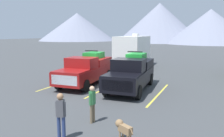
# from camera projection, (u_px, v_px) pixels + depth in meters

# --- Properties ---
(ground_plane) EXTENTS (240.00, 240.00, 0.00)m
(ground_plane) POSITION_uv_depth(u_px,v_px,m) (111.00, 86.00, 15.62)
(ground_plane) COLOR #3F4244
(pickup_truck_a) EXTENTS (2.61, 5.85, 2.41)m
(pickup_truck_a) POSITION_uv_depth(u_px,v_px,m) (87.00, 69.00, 16.03)
(pickup_truck_a) COLOR maroon
(pickup_truck_a) RESTS_ON ground
(pickup_truck_b) EXTENTS (2.59, 5.80, 2.47)m
(pickup_truck_b) POSITION_uv_depth(u_px,v_px,m) (132.00, 72.00, 14.48)
(pickup_truck_b) COLOR black
(pickup_truck_b) RESTS_ON ground
(lot_stripe_a) EXTENTS (0.12, 5.50, 0.01)m
(lot_stripe_a) POSITION_uv_depth(u_px,v_px,m) (63.00, 83.00, 16.43)
(lot_stripe_a) COLOR gold
(lot_stripe_a) RESTS_ON ground
(lot_stripe_b) EXTENTS (0.12, 5.50, 0.01)m
(lot_stripe_b) POSITION_uv_depth(u_px,v_px,m) (106.00, 88.00, 14.92)
(lot_stripe_b) COLOR gold
(lot_stripe_b) RESTS_ON ground
(lot_stripe_c) EXTENTS (0.12, 5.50, 0.01)m
(lot_stripe_c) POSITION_uv_depth(u_px,v_px,m) (159.00, 94.00, 13.41)
(lot_stripe_c) COLOR gold
(lot_stripe_c) RESTS_ON ground
(camper_trailer_a) EXTENTS (3.04, 7.70, 3.68)m
(camper_trailer_a) POSITION_uv_depth(u_px,v_px,m) (133.00, 50.00, 23.91)
(camper_trailer_a) COLOR white
(camper_trailer_a) RESTS_ON ground
(person_a) EXTENTS (0.21, 0.34, 1.56)m
(person_a) POSITION_uv_depth(u_px,v_px,m) (92.00, 102.00, 8.99)
(person_a) COLOR #726047
(person_a) RESTS_ON ground
(person_b) EXTENTS (0.36, 0.26, 1.67)m
(person_b) POSITION_uv_depth(u_px,v_px,m) (61.00, 113.00, 7.50)
(person_b) COLOR navy
(person_b) RESTS_ON ground
(dog) EXTENTS (0.76, 0.49, 0.74)m
(dog) POSITION_uv_depth(u_px,v_px,m) (123.00, 127.00, 7.45)
(dog) COLOR olive
(dog) RESTS_ON ground
(mountain_ridge) EXTENTS (138.77, 45.74, 16.59)m
(mountain_ridge) POSITION_uv_depth(u_px,v_px,m) (163.00, 25.00, 92.86)
(mountain_ridge) COLOR gray
(mountain_ridge) RESTS_ON ground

